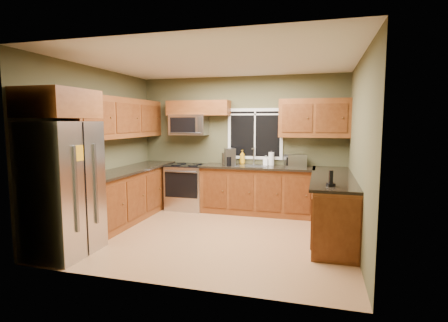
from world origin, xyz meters
The scene contains 28 objects.
floor centered at (0.00, 0.00, 0.00)m, with size 4.20×4.20×0.00m, color #9A6B44.
ceiling centered at (0.00, 0.00, 2.70)m, with size 4.20×4.20×0.00m, color white.
back_wall centered at (0.00, 1.80, 1.35)m, with size 4.20×4.20×0.00m, color #4C4B2F.
front_wall centered at (0.00, -1.80, 1.35)m, with size 4.20×4.20×0.00m, color #4C4B2F.
left_wall centered at (-2.10, 0.00, 1.35)m, with size 3.60×3.60×0.00m, color #4C4B2F.
right_wall centered at (2.10, 0.00, 1.35)m, with size 3.60×3.60×0.00m, color #4C4B2F.
window centered at (0.30, 1.78, 1.55)m, with size 1.12×0.03×1.02m.
base_cabinets_left centered at (-1.80, 0.48, 0.45)m, with size 0.60×2.65×0.90m, color brown.
countertop_left centered at (-1.78, 0.48, 0.92)m, with size 0.65×2.65×0.04m, color black.
base_cabinets_back centered at (0.42, 1.50, 0.45)m, with size 2.17×0.60×0.90m, color brown.
countertop_back centered at (0.42, 1.48, 0.92)m, with size 2.17×0.65×0.04m, color black.
base_cabinets_peninsula centered at (1.80, 0.54, 0.45)m, with size 0.60×2.52×0.90m.
countertop_peninsula centered at (1.78, 0.55, 0.92)m, with size 0.65×2.50×0.04m, color black.
upper_cabinets_left centered at (-1.94, 0.48, 1.86)m, with size 0.33×2.65×0.72m, color brown.
upper_cabinets_back_left centered at (-0.85, 1.64, 2.07)m, with size 1.30×0.33×0.30m, color brown.
upper_cabinets_back_right centered at (1.45, 1.64, 1.86)m, with size 1.30×0.33×0.72m, color brown.
upper_cabinet_over_fridge centered at (-1.74, -1.30, 2.03)m, with size 0.72×0.90×0.38m, color brown.
refrigerator centered at (-1.74, -1.30, 0.90)m, with size 0.74×0.90×1.80m.
range centered at (-1.05, 1.47, 0.47)m, with size 0.76×0.69×0.94m.
microwave centered at (-1.05, 1.61, 1.73)m, with size 0.76×0.41×0.42m.
sink centered at (0.30, 1.49, 0.95)m, with size 0.60×0.42×0.36m.
toaster_oven centered at (1.12, 1.58, 1.06)m, with size 0.45×0.41×0.23m.
coffee_maker centered at (-0.13, 1.43, 1.10)m, with size 0.28×0.32×0.34m.
kettle centered at (-0.25, 1.58, 1.07)m, with size 0.17×0.17×0.29m.
paper_towel_roll centered at (0.65, 1.68, 1.07)m, with size 0.11×0.11×0.28m.
soap_bottle_a centered at (0.06, 1.70, 1.08)m, with size 0.11×0.11×0.29m, color orange.
soap_bottle_b centered at (0.55, 1.65, 1.04)m, with size 0.09×0.09×0.19m, color white.
cordless_phone centered at (1.72, -0.37, 1.00)m, with size 0.12×0.12×0.21m.
Camera 1 is at (1.58, -5.16, 1.80)m, focal length 28.00 mm.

